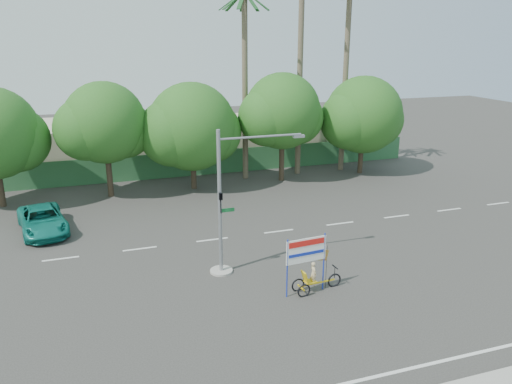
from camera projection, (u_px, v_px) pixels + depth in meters
name	position (u px, v px, depth m)	size (l,w,h in m)	color
ground	(301.00, 304.00, 21.39)	(120.00, 120.00, 0.00)	#33302D
fence	(197.00, 163.00, 40.55)	(38.00, 0.08, 2.00)	#336B3D
building_left	(67.00, 148.00, 41.34)	(12.00, 8.00, 4.00)	beige
building_right	(271.00, 137.00, 46.77)	(14.00, 8.00, 3.60)	beige
tree_left	(104.00, 126.00, 34.05)	(6.66, 5.60, 8.07)	#473828
tree_center	(191.00, 129.00, 36.02)	(7.62, 6.40, 7.85)	#473828
tree_right	(282.00, 114.00, 37.87)	(6.90, 5.80, 8.36)	#473828
tree_far_right	(363.00, 117.00, 40.14)	(7.38, 6.20, 7.94)	#473828
palm_tall	(301.00, 42.00, 38.26)	(3.73, 3.79, 17.45)	#70604C
palm_mid	(347.00, 56.00, 39.77)	(3.73, 3.79, 15.45)	#70604C
palm_short	(245.00, 64.00, 37.40)	(3.73, 3.79, 14.45)	#70604C
traffic_signal	(226.00, 215.00, 23.46)	(4.72, 1.10, 7.00)	gray
trike_billboard	(311.00, 269.00, 22.06)	(2.81, 0.72, 2.77)	black
pickup_truck	(43.00, 220.00, 28.94)	(2.40, 5.20, 1.45)	#117769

